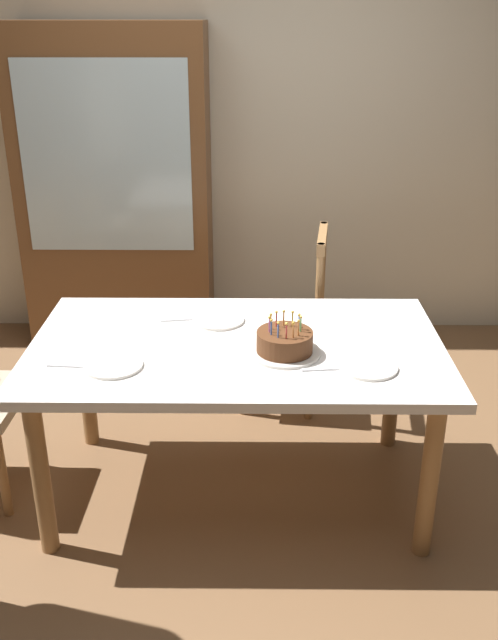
% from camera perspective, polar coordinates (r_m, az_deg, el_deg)
% --- Properties ---
extents(ground, '(6.40, 6.40, 0.00)m').
position_cam_1_polar(ground, '(3.19, -0.92, -13.64)').
color(ground, brown).
extents(back_wall, '(6.40, 0.10, 2.60)m').
position_cam_1_polar(back_wall, '(4.43, -0.42, 15.48)').
color(back_wall, beige).
rests_on(back_wall, ground).
extents(dining_table, '(1.65, 0.95, 0.72)m').
position_cam_1_polar(dining_table, '(2.85, -1.01, -3.37)').
color(dining_table, white).
rests_on(dining_table, ground).
extents(birthday_cake, '(0.28, 0.28, 0.16)m').
position_cam_1_polar(birthday_cake, '(2.71, 2.92, -1.91)').
color(birthday_cake, silver).
rests_on(birthday_cake, dining_table).
extents(plate_near_celebrant, '(0.22, 0.22, 0.01)m').
position_cam_1_polar(plate_near_celebrant, '(2.67, -10.98, -3.66)').
color(plate_near_celebrant, white).
rests_on(plate_near_celebrant, dining_table).
extents(plate_far_side, '(0.22, 0.22, 0.01)m').
position_cam_1_polar(plate_far_side, '(3.01, -2.49, 0.01)').
color(plate_far_side, white).
rests_on(plate_far_side, dining_table).
extents(plate_near_guest, '(0.22, 0.22, 0.01)m').
position_cam_1_polar(plate_near_guest, '(2.65, 9.67, -3.77)').
color(plate_near_guest, white).
rests_on(plate_near_guest, dining_table).
extents(fork_near_celebrant, '(0.18, 0.03, 0.01)m').
position_cam_1_polar(fork_near_celebrant, '(2.71, -14.30, -3.65)').
color(fork_near_celebrant, silver).
rests_on(fork_near_celebrant, dining_table).
extents(fork_far_side, '(0.18, 0.04, 0.01)m').
position_cam_1_polar(fork_far_side, '(3.03, -5.51, 0.04)').
color(fork_far_side, silver).
rests_on(fork_far_side, dining_table).
extents(fork_near_guest, '(0.18, 0.03, 0.01)m').
position_cam_1_polar(fork_near_guest, '(2.61, 6.24, -4.00)').
color(fork_near_guest, silver).
rests_on(fork_near_guest, dining_table).
extents(chair_spindle_back, '(0.49, 0.49, 0.95)m').
position_cam_1_polar(chair_spindle_back, '(3.64, 3.03, -0.21)').
color(chair_spindle_back, beige).
rests_on(chair_spindle_back, ground).
extents(china_cabinet, '(1.10, 0.45, 1.90)m').
position_cam_1_polar(china_cabinet, '(4.29, -10.71, 10.07)').
color(china_cabinet, brown).
rests_on(china_cabinet, ground).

